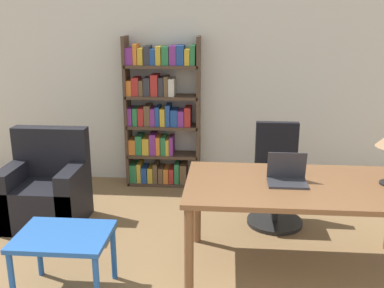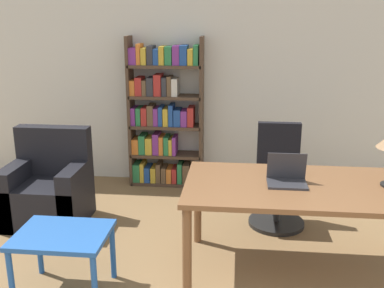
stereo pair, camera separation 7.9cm
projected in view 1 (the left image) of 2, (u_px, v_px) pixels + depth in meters
name	position (u px, v px, depth m)	size (l,w,h in m)	color
wall_back	(226.00, 76.00, 5.45)	(8.00, 0.06, 2.70)	silver
desk	(303.00, 194.00, 3.57)	(1.86, 0.99, 0.77)	brown
laptop	(287.00, 176.00, 3.56)	(0.31, 0.23, 0.24)	#2D2D33
office_chair	(276.00, 181.00, 4.54)	(0.56, 0.56, 1.02)	black
side_table_blue	(64.00, 243.00, 3.33)	(0.68, 0.54, 0.50)	#2356A3
armchair	(47.00, 193.00, 4.56)	(0.77, 0.66, 0.95)	black
bookshelf	(159.00, 116.00, 5.46)	(0.90, 0.28, 1.82)	#4C3828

